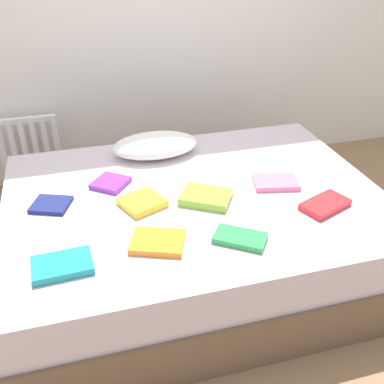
{
  "coord_description": "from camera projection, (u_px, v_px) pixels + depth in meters",
  "views": [
    {
      "loc": [
        -0.57,
        -1.97,
        1.74
      ],
      "look_at": [
        0.0,
        0.05,
        0.48
      ],
      "focal_mm": 42.43,
      "sensor_mm": 36.0,
      "label": 1
    }
  ],
  "objects": [
    {
      "name": "ground_plane",
      "position": [
        194.0,
        267.0,
        2.65
      ],
      "size": [
        8.0,
        8.0,
        0.0
      ],
      "primitive_type": "plane",
      "color": "#93704C"
    },
    {
      "name": "bed",
      "position": [
        194.0,
        232.0,
        2.52
      ],
      "size": [
        2.0,
        1.5,
        0.5
      ],
      "color": "brown",
      "rests_on": "ground"
    },
    {
      "name": "radiator",
      "position": [
        31.0,
        148.0,
        3.27
      ],
      "size": [
        0.42,
        0.04,
        0.48
      ],
      "color": "white",
      "rests_on": "ground"
    },
    {
      "name": "pillow",
      "position": [
        155.0,
        145.0,
        2.76
      ],
      "size": [
        0.52,
        0.31,
        0.13
      ],
      "primitive_type": "ellipsoid",
      "color": "white",
      "rests_on": "bed"
    },
    {
      "name": "textbook_lime",
      "position": [
        206.0,
        197.0,
        2.32
      ],
      "size": [
        0.31,
        0.29,
        0.04
      ],
      "primitive_type": "cube",
      "rotation": [
        0.0,
        0.0,
        -0.56
      ],
      "color": "#8CC638",
      "rests_on": "bed"
    },
    {
      "name": "textbook_yellow",
      "position": [
        142.0,
        202.0,
        2.28
      ],
      "size": [
        0.25,
        0.25,
        0.04
      ],
      "primitive_type": "cube",
      "rotation": [
        0.0,
        0.0,
        0.4
      ],
      "color": "yellow",
      "rests_on": "bed"
    },
    {
      "name": "textbook_green",
      "position": [
        240.0,
        238.0,
        2.03
      ],
      "size": [
        0.26,
        0.24,
        0.03
      ],
      "primitive_type": "cube",
      "rotation": [
        0.0,
        0.0,
        -0.61
      ],
      "color": "green",
      "rests_on": "bed"
    },
    {
      "name": "textbook_pink",
      "position": [
        276.0,
        182.0,
        2.46
      ],
      "size": [
        0.27,
        0.21,
        0.03
      ],
      "primitive_type": "cube",
      "rotation": [
        0.0,
        0.0,
        -0.22
      ],
      "color": "pink",
      "rests_on": "bed"
    },
    {
      "name": "textbook_red",
      "position": [
        325.0,
        205.0,
        2.26
      ],
      "size": [
        0.28,
        0.22,
        0.04
      ],
      "primitive_type": "cube",
      "rotation": [
        0.0,
        0.0,
        0.38
      ],
      "color": "red",
      "rests_on": "bed"
    },
    {
      "name": "textbook_teal",
      "position": [
        62.0,
        265.0,
        1.87
      ],
      "size": [
        0.25,
        0.18,
        0.03
      ],
      "primitive_type": "cube",
      "rotation": [
        0.0,
        0.0,
        0.05
      ],
      "color": "teal",
      "rests_on": "bed"
    },
    {
      "name": "textbook_navy",
      "position": [
        51.0,
        205.0,
        2.28
      ],
      "size": [
        0.23,
        0.22,
        0.02
      ],
      "primitive_type": "cube",
      "rotation": [
        0.0,
        0.0,
        -0.38
      ],
      "color": "navy",
      "rests_on": "bed"
    },
    {
      "name": "textbook_purple",
      "position": [
        111.0,
        183.0,
        2.46
      ],
      "size": [
        0.24,
        0.24,
        0.03
      ],
      "primitive_type": "cube",
      "rotation": [
        0.0,
        0.0,
        0.9
      ],
      "color": "purple",
      "rests_on": "bed"
    },
    {
      "name": "textbook_orange",
      "position": [
        158.0,
        242.0,
        2.01
      ],
      "size": [
        0.28,
        0.25,
        0.03
      ],
      "primitive_type": "cube",
      "rotation": [
        0.0,
        0.0,
        -0.37
      ],
      "color": "orange",
      "rests_on": "bed"
    }
  ]
}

